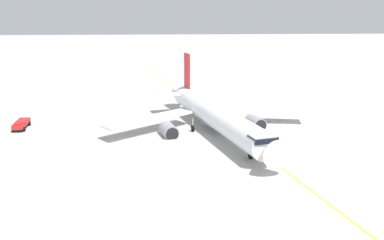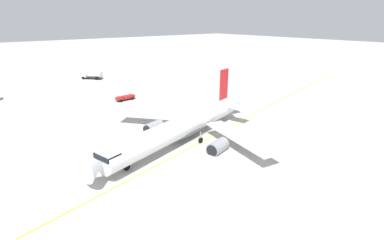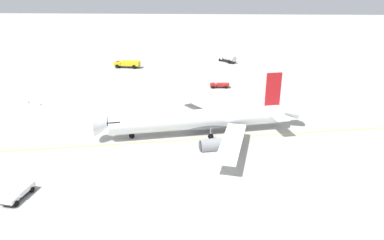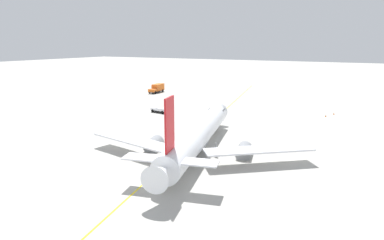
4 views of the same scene
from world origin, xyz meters
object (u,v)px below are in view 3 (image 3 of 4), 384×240
(airliner_main, at_px, (201,120))
(fire_tender_truck, at_px, (128,64))
(pushback_tug_truck, at_px, (18,192))
(ops_pickup_truck, at_px, (220,85))
(fuel_tanker_truck, at_px, (228,58))
(safety_cone_near, at_px, (41,104))
(safety_cone_mid, at_px, (29,102))

(airliner_main, bearing_deg, fire_tender_truck, -77.83)
(pushback_tug_truck, bearing_deg, ops_pickup_truck, 161.15)
(ops_pickup_truck, height_order, pushback_tug_truck, ops_pickup_truck)
(pushback_tug_truck, xyz_separation_m, fuel_tanker_truck, (-33.09, -92.74, 0.76))
(fuel_tanker_truck, bearing_deg, fire_tender_truck, 69.17)
(safety_cone_near, height_order, safety_cone_mid, same)
(ops_pickup_truck, xyz_separation_m, fire_tender_truck, (32.60, -24.04, 0.72))
(fuel_tanker_truck, bearing_deg, safety_cone_near, 99.40)
(airliner_main, xyz_separation_m, fuel_tanker_truck, (-8.17, -68.55, -1.20))
(ops_pickup_truck, bearing_deg, pushback_tug_truck, 59.33)
(pushback_tug_truck, height_order, safety_cone_near, pushback_tug_truck)
(safety_cone_mid, bearing_deg, airliner_main, 159.68)
(airliner_main, distance_m, fuel_tanker_truck, 69.04)
(pushback_tug_truck, distance_m, fuel_tanker_truck, 98.47)
(airliner_main, height_order, fuel_tanker_truck, airliner_main)
(ops_pickup_truck, distance_m, fuel_tanker_truck, 35.80)
(airliner_main, distance_m, safety_cone_mid, 47.28)
(fuel_tanker_truck, xyz_separation_m, safety_cone_near, (48.57, 53.62, -1.28))
(fire_tender_truck, distance_m, pushback_tug_truck, 81.26)
(safety_cone_near, bearing_deg, fire_tender_truck, -106.13)
(fuel_tanker_truck, bearing_deg, safety_cone_mid, 96.41)
(safety_cone_near, xyz_separation_m, safety_cone_mid, (3.88, -1.47, 0.00))
(ops_pickup_truck, xyz_separation_m, safety_cone_mid, (48.65, 16.57, -0.53))
(fire_tender_truck, distance_m, safety_cone_near, 43.81)
(safety_cone_near, bearing_deg, pushback_tug_truck, 111.58)
(airliner_main, distance_m, pushback_tug_truck, 34.79)
(pushback_tug_truck, height_order, safety_cone_mid, pushback_tug_truck)
(safety_cone_near, bearing_deg, airliner_main, 159.72)
(pushback_tug_truck, bearing_deg, fire_tender_truck, -169.38)
(ops_pickup_truck, height_order, fire_tender_truck, fire_tender_truck)
(fuel_tanker_truck, bearing_deg, pushback_tug_truck, 121.93)
(fire_tender_truck, relative_size, safety_cone_mid, 17.12)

